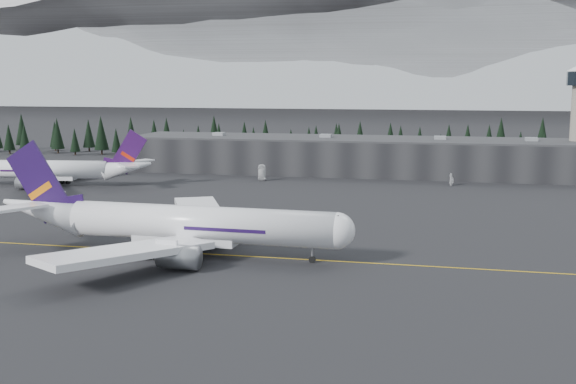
% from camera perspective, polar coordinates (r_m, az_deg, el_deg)
% --- Properties ---
extents(ground, '(1400.00, 1400.00, 0.00)m').
position_cam_1_polar(ground, '(137.22, -1.86, -4.97)').
color(ground, black).
rests_on(ground, ground).
extents(taxiline, '(400.00, 0.40, 0.02)m').
position_cam_1_polar(taxiline, '(135.34, -2.07, -5.16)').
color(taxiline, gold).
rests_on(taxiline, ground).
extents(terminal, '(160.00, 30.00, 12.60)m').
position_cam_1_polar(terminal, '(257.51, 5.19, 2.90)').
color(terminal, black).
rests_on(terminal, ground).
extents(treeline, '(360.00, 20.00, 15.00)m').
position_cam_1_polar(treeline, '(293.95, 6.16, 3.85)').
color(treeline, black).
rests_on(treeline, ground).
extents(mountain_ridge, '(4400.00, 900.00, 420.00)m').
position_cam_1_polar(mountain_ridge, '(1129.89, 11.17, 6.98)').
color(mountain_ridge, white).
rests_on(mountain_ridge, ground).
extents(jet_main, '(71.80, 66.24, 21.10)m').
position_cam_1_polar(jet_main, '(138.32, -9.27, -2.44)').
color(jet_main, white).
rests_on(jet_main, ground).
extents(jet_parked, '(60.40, 55.38, 17.83)m').
position_cam_1_polar(jet_parked, '(236.67, -17.87, 1.68)').
color(jet_parked, white).
rests_on(jet_parked, ground).
extents(gse_vehicle_a, '(2.57, 5.47, 1.51)m').
position_cam_1_polar(gse_vehicle_a, '(237.38, -2.05, 1.08)').
color(gse_vehicle_a, silver).
rests_on(gse_vehicle_a, ground).
extents(gse_vehicle_b, '(4.02, 1.71, 1.36)m').
position_cam_1_polar(gse_vehicle_b, '(231.90, 12.80, 0.66)').
color(gse_vehicle_b, silver).
rests_on(gse_vehicle_b, ground).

